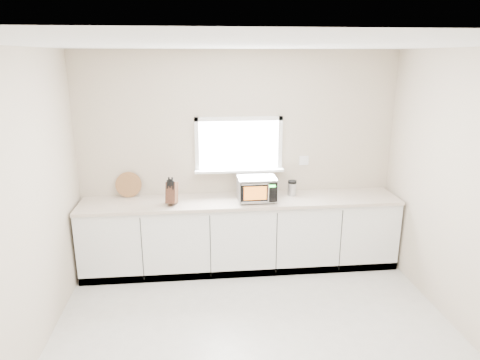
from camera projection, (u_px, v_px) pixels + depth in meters
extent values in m
plane|color=beige|center=(261.00, 354.00, 3.91)|extent=(4.00, 4.00, 0.00)
cube|color=#C5B29D|center=(239.00, 160.00, 5.44)|extent=(4.00, 0.02, 2.70)
cube|color=white|center=(239.00, 144.00, 5.37)|extent=(1.00, 0.02, 0.60)
cube|color=white|center=(239.00, 170.00, 5.40)|extent=(1.12, 0.16, 0.03)
cube|color=white|center=(239.00, 119.00, 5.27)|extent=(1.10, 0.04, 0.05)
cube|color=white|center=(239.00, 170.00, 5.45)|extent=(1.10, 0.04, 0.05)
cube|color=white|center=(197.00, 146.00, 5.31)|extent=(0.05, 0.04, 0.70)
cube|color=white|center=(280.00, 144.00, 5.41)|extent=(0.05, 0.04, 0.70)
cube|color=white|center=(304.00, 160.00, 5.53)|extent=(0.12, 0.01, 0.12)
cube|color=white|center=(241.00, 235.00, 5.41)|extent=(3.92, 0.60, 0.88)
cube|color=beige|center=(241.00, 201.00, 5.27)|extent=(3.92, 0.64, 0.04)
cylinder|color=black|center=(242.00, 204.00, 5.08)|extent=(0.02, 0.02, 0.01)
cylinder|color=black|center=(240.00, 197.00, 5.34)|extent=(0.02, 0.02, 0.01)
cylinder|color=black|center=(274.00, 203.00, 5.13)|extent=(0.02, 0.02, 0.01)
cylinder|color=black|center=(270.00, 196.00, 5.39)|extent=(0.02, 0.02, 0.01)
cube|color=#AEB1B5|center=(257.00, 188.00, 5.20)|extent=(0.46, 0.35, 0.27)
cube|color=black|center=(259.00, 193.00, 5.02)|extent=(0.44, 0.02, 0.24)
cube|color=orange|center=(255.00, 193.00, 5.01)|extent=(0.27, 0.01, 0.16)
cylinder|color=silver|center=(268.00, 193.00, 5.01)|extent=(0.02, 0.02, 0.21)
cube|color=black|center=(272.00, 193.00, 5.04)|extent=(0.11, 0.01, 0.24)
cube|color=#19FF33|center=(272.00, 186.00, 5.01)|extent=(0.08, 0.01, 0.03)
cube|color=silver|center=(257.00, 177.00, 5.16)|extent=(0.46, 0.35, 0.01)
cube|color=#4D2E1B|center=(172.00, 192.00, 5.06)|extent=(0.16, 0.26, 0.29)
cube|color=black|center=(167.00, 184.00, 4.97)|extent=(0.02, 0.05, 0.11)
cube|color=black|center=(170.00, 183.00, 4.97)|extent=(0.02, 0.05, 0.11)
cube|color=black|center=(173.00, 185.00, 4.97)|extent=(0.02, 0.05, 0.11)
cube|color=black|center=(169.00, 181.00, 4.96)|extent=(0.02, 0.05, 0.11)
cube|color=black|center=(172.00, 182.00, 4.96)|extent=(0.02, 0.05, 0.11)
cylinder|color=#955F39|center=(129.00, 185.00, 5.32)|extent=(0.32, 0.08, 0.32)
cylinder|color=#AEB1B5|center=(292.00, 189.00, 5.41)|extent=(0.13, 0.13, 0.16)
cylinder|color=black|center=(292.00, 182.00, 5.38)|extent=(0.13, 0.13, 0.04)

